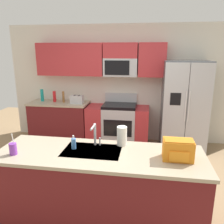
{
  "coord_description": "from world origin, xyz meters",
  "views": [
    {
      "loc": [
        0.58,
        -3.03,
        2.05
      ],
      "look_at": [
        0.02,
        0.6,
        1.05
      ],
      "focal_mm": 36.58,
      "sensor_mm": 36.0,
      "label": 1
    }
  ],
  "objects_px": {
    "range_oven": "(118,124)",
    "bottle_teal": "(42,95)",
    "refrigerator": "(184,106)",
    "toaster": "(77,99)",
    "bottle_red": "(54,96)",
    "backpack": "(178,149)",
    "sink_faucet": "(95,133)",
    "drink_cup_purple": "(13,149)",
    "pepper_mill": "(63,97)",
    "paper_towel_roll": "(122,136)",
    "soap_dispenser": "(74,143)"
  },
  "relations": [
    {
      "from": "pepper_mill",
      "to": "bottle_teal",
      "type": "bearing_deg",
      "value": 173.94
    },
    {
      "from": "refrigerator",
      "to": "backpack",
      "type": "distance_m",
      "value": 2.45
    },
    {
      "from": "refrigerator",
      "to": "soap_dispenser",
      "type": "xyz_separation_m",
      "value": [
        -1.61,
        -2.32,
        0.04
      ]
    },
    {
      "from": "bottle_red",
      "to": "paper_towel_roll",
      "type": "height_order",
      "value": "bottle_red"
    },
    {
      "from": "range_oven",
      "to": "bottle_teal",
      "type": "distance_m",
      "value": 1.88
    },
    {
      "from": "pepper_mill",
      "to": "sink_faucet",
      "type": "relative_size",
      "value": 0.9
    },
    {
      "from": "range_oven",
      "to": "bottle_teal",
      "type": "bearing_deg",
      "value": 178.25
    },
    {
      "from": "backpack",
      "to": "toaster",
      "type": "bearing_deg",
      "value": 127.74
    },
    {
      "from": "refrigerator",
      "to": "bottle_teal",
      "type": "distance_m",
      "value": 3.17
    },
    {
      "from": "pepper_mill",
      "to": "paper_towel_roll",
      "type": "bearing_deg",
      "value": -54.29
    },
    {
      "from": "refrigerator",
      "to": "bottle_teal",
      "type": "height_order",
      "value": "refrigerator"
    },
    {
      "from": "sink_faucet",
      "to": "backpack",
      "type": "xyz_separation_m",
      "value": [
        0.96,
        -0.22,
        -0.05
      ]
    },
    {
      "from": "pepper_mill",
      "to": "sink_faucet",
      "type": "distance_m",
      "value": 2.59
    },
    {
      "from": "refrigerator",
      "to": "toaster",
      "type": "bearing_deg",
      "value": 179.52
    },
    {
      "from": "range_oven",
      "to": "toaster",
      "type": "distance_m",
      "value": 1.06
    },
    {
      "from": "backpack",
      "to": "sink_faucet",
      "type": "bearing_deg",
      "value": 167.19
    },
    {
      "from": "sink_faucet",
      "to": "soap_dispenser",
      "type": "height_order",
      "value": "sink_faucet"
    },
    {
      "from": "drink_cup_purple",
      "to": "paper_towel_roll",
      "type": "height_order",
      "value": "drink_cup_purple"
    },
    {
      "from": "sink_faucet",
      "to": "backpack",
      "type": "bearing_deg",
      "value": -12.81
    },
    {
      "from": "toaster",
      "to": "sink_faucet",
      "type": "bearing_deg",
      "value": -67.43
    },
    {
      "from": "toaster",
      "to": "drink_cup_purple",
      "type": "xyz_separation_m",
      "value": [
        0.06,
        -2.6,
        -0.02
      ]
    },
    {
      "from": "drink_cup_purple",
      "to": "soap_dispenser",
      "type": "relative_size",
      "value": 1.49
    },
    {
      "from": "refrigerator",
      "to": "bottle_red",
      "type": "bearing_deg",
      "value": 177.7
    },
    {
      "from": "refrigerator",
      "to": "soap_dispenser",
      "type": "height_order",
      "value": "refrigerator"
    },
    {
      "from": "drink_cup_purple",
      "to": "soap_dispenser",
      "type": "distance_m",
      "value": 0.68
    },
    {
      "from": "range_oven",
      "to": "toaster",
      "type": "bearing_deg",
      "value": -176.7
    },
    {
      "from": "toaster",
      "to": "bottle_red",
      "type": "bearing_deg",
      "value": 170.36
    },
    {
      "from": "toaster",
      "to": "refrigerator",
      "type": "bearing_deg",
      "value": -0.48
    },
    {
      "from": "range_oven",
      "to": "soap_dispenser",
      "type": "relative_size",
      "value": 8.0
    },
    {
      "from": "bottle_teal",
      "to": "drink_cup_purple",
      "type": "distance_m",
      "value": 2.86
    },
    {
      "from": "paper_towel_roll",
      "to": "refrigerator",
      "type": "bearing_deg",
      "value": 63.61
    },
    {
      "from": "bottle_teal",
      "to": "pepper_mill",
      "type": "bearing_deg",
      "value": -6.06
    },
    {
      "from": "sink_faucet",
      "to": "drink_cup_purple",
      "type": "xyz_separation_m",
      "value": [
        -0.86,
        -0.38,
        -0.1
      ]
    },
    {
      "from": "range_oven",
      "to": "bottle_red",
      "type": "height_order",
      "value": "bottle_red"
    },
    {
      "from": "bottle_teal",
      "to": "sink_faucet",
      "type": "bearing_deg",
      "value": -52.44
    },
    {
      "from": "bottle_teal",
      "to": "bottle_red",
      "type": "distance_m",
      "value": 0.3
    },
    {
      "from": "range_oven",
      "to": "drink_cup_purple",
      "type": "xyz_separation_m",
      "value": [
        -0.85,
        -2.65,
        0.53
      ]
    },
    {
      "from": "bottle_teal",
      "to": "soap_dispenser",
      "type": "distance_m",
      "value": 2.9
    },
    {
      "from": "toaster",
      "to": "backpack",
      "type": "distance_m",
      "value": 3.08
    },
    {
      "from": "refrigerator",
      "to": "backpack",
      "type": "relative_size",
      "value": 5.78
    },
    {
      "from": "toaster",
      "to": "drink_cup_purple",
      "type": "bearing_deg",
      "value": -88.73
    },
    {
      "from": "range_oven",
      "to": "bottle_teal",
      "type": "height_order",
      "value": "bottle_teal"
    },
    {
      "from": "bottle_teal",
      "to": "sink_faucet",
      "type": "distance_m",
      "value": 2.93
    },
    {
      "from": "toaster",
      "to": "soap_dispenser",
      "type": "distance_m",
      "value": 2.44
    },
    {
      "from": "toaster",
      "to": "paper_towel_roll",
      "type": "bearing_deg",
      "value": -59.82
    },
    {
      "from": "toaster",
      "to": "paper_towel_roll",
      "type": "distance_m",
      "value": 2.48
    },
    {
      "from": "bottle_red",
      "to": "backpack",
      "type": "bearing_deg",
      "value": -45.96
    },
    {
      "from": "paper_towel_roll",
      "to": "soap_dispenser",
      "type": "bearing_deg",
      "value": -160.45
    },
    {
      "from": "soap_dispenser",
      "to": "range_oven",
      "type": "bearing_deg",
      "value": 84.64
    },
    {
      "from": "refrigerator",
      "to": "bottle_teal",
      "type": "xyz_separation_m",
      "value": [
        -3.16,
        0.13,
        0.11
      ]
    }
  ]
}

